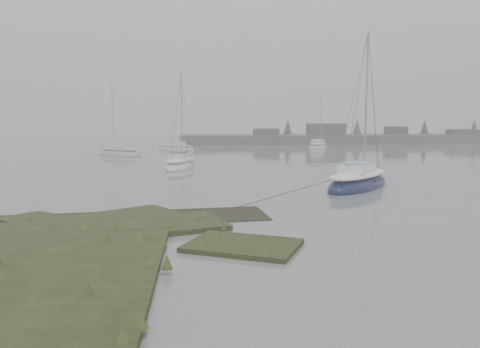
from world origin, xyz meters
The scene contains 7 objects.
ground centered at (0.00, 30.00, 0.00)m, with size 160.00×160.00×0.00m, color slate.
far_shoreline centered at (26.84, 61.90, 0.85)m, with size 60.00×8.00×4.15m.
sailboat_main centered at (8.64, 11.99, 0.31)m, with size 6.41×6.94×10.06m.
sailboat_white centered at (-2.53, 24.27, 0.27)m, with size 3.15×6.42×8.68m.
sailboat_far_a centered at (-9.92, 38.44, 0.27)m, with size 6.16×5.15×8.63m.
sailboat_far_b centered at (15.53, 48.45, 0.25)m, with size 4.68×5.90×8.15m.
sailboat_far_c centered at (-3.90, 46.00, 0.23)m, with size 5.45×4.13×7.46m.
Camera 1 is at (-0.87, -15.21, 4.18)m, focal length 35.00 mm.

